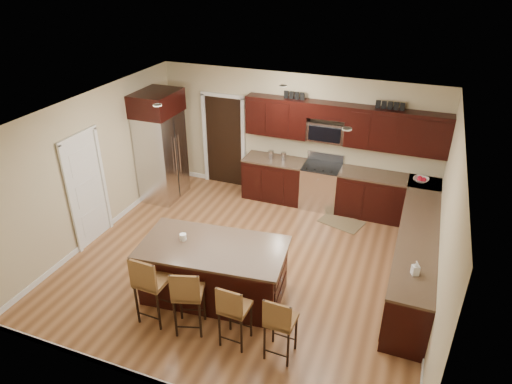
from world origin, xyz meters
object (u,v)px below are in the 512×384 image
at_px(stool_left, 149,282).
at_px(stool_right, 233,309).
at_px(stool_mid, 187,294).
at_px(range, 321,186).
at_px(refrigerator, 161,145).
at_px(stool_extra, 279,321).
at_px(island, 214,272).

relative_size(stool_left, stool_right, 1.13).
bearing_deg(stool_mid, stool_right, -17.41).
distance_m(range, refrigerator, 3.47).
xyz_separation_m(stool_mid, refrigerator, (-2.46, 3.43, 0.53)).
bearing_deg(stool_mid, refrigerator, 108.14).
height_order(stool_left, stool_extra, stool_left).
bearing_deg(island, stool_mid, -95.66).
bearing_deg(range, refrigerator, -166.47).
height_order(range, stool_left, stool_left).
bearing_deg(stool_mid, island, 73.21).
distance_m(stool_left, stool_mid, 0.60).
relative_size(stool_right, refrigerator, 0.43).
height_order(range, refrigerator, refrigerator).
height_order(island, stool_extra, stool_extra).
xyz_separation_m(stool_left, stool_right, (1.28, 0.01, -0.08)).
bearing_deg(stool_right, refrigerator, 134.31).
distance_m(island, refrigerator, 3.64).
height_order(stool_left, refrigerator, refrigerator).
bearing_deg(refrigerator, stool_left, -61.55).
bearing_deg(range, stool_extra, -83.40).
bearing_deg(range, stool_left, -108.79).
bearing_deg(range, island, -104.15).
bearing_deg(refrigerator, stool_extra, -42.14).
height_order(stool_mid, stool_extra, stool_mid).
relative_size(island, stool_right, 2.28).
bearing_deg(stool_right, stool_mid, -178.08).
height_order(island, stool_mid, stool_mid).
bearing_deg(stool_left, range, 73.10).
relative_size(range, stool_extra, 1.09).
xyz_separation_m(island, stool_mid, (0.01, -0.84, 0.25)).
bearing_deg(stool_mid, range, 61.22).
height_order(island, refrigerator, refrigerator).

